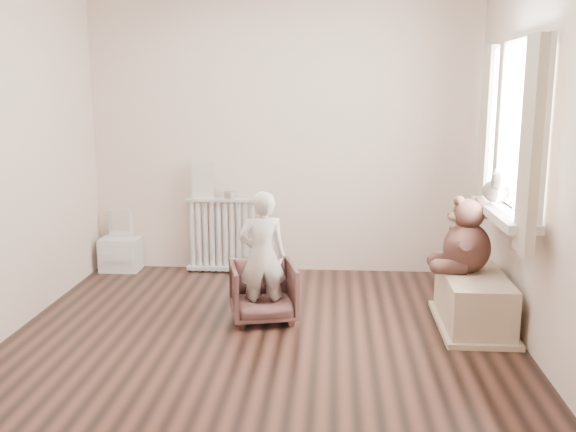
# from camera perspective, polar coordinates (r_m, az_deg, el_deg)

# --- Properties ---
(floor) EXTENTS (3.60, 3.60, 0.01)m
(floor) POSITION_cam_1_polar(r_m,az_deg,el_deg) (4.55, -2.34, -11.03)
(floor) COLOR black
(floor) RESTS_ON ground
(back_wall) EXTENTS (3.60, 0.02, 2.60)m
(back_wall) POSITION_cam_1_polar(r_m,az_deg,el_deg) (6.02, -0.50, 7.26)
(back_wall) COLOR white
(back_wall) RESTS_ON ground
(front_wall) EXTENTS (3.60, 0.02, 2.60)m
(front_wall) POSITION_cam_1_polar(r_m,az_deg,el_deg) (2.47, -7.28, 1.06)
(front_wall) COLOR white
(front_wall) RESTS_ON ground
(right_wall) EXTENTS (0.02, 3.60, 2.60)m
(right_wall) POSITION_cam_1_polar(r_m,az_deg,el_deg) (4.40, 21.57, 4.91)
(right_wall) COLOR white
(right_wall) RESTS_ON ground
(window) EXTENTS (0.03, 0.90, 1.10)m
(window) POSITION_cam_1_polar(r_m,az_deg,el_deg) (4.67, 20.15, 7.19)
(window) COLOR white
(window) RESTS_ON right_wall
(window_sill) EXTENTS (0.22, 1.10, 0.06)m
(window_sill) POSITION_cam_1_polar(r_m,az_deg,el_deg) (4.71, 18.62, 0.21)
(window_sill) COLOR silver
(window_sill) RESTS_ON right_wall
(curtain_left) EXTENTS (0.06, 0.26, 1.30)m
(curtain_left) POSITION_cam_1_polar(r_m,az_deg,el_deg) (4.09, 20.76, 5.80)
(curtain_left) COLOR beige
(curtain_left) RESTS_ON right_wall
(curtain_right) EXTENTS (0.06, 0.26, 1.30)m
(curtain_right) POSITION_cam_1_polar(r_m,az_deg,el_deg) (5.19, 17.23, 7.08)
(curtain_right) COLOR beige
(curtain_right) RESTS_ON right_wall
(radiator) EXTENTS (0.68, 0.13, 0.71)m
(radiator) POSITION_cam_1_polar(r_m,az_deg,el_deg) (6.11, -5.89, -1.38)
(radiator) COLOR silver
(radiator) RESTS_ON floor
(paper_doll) EXTENTS (0.20, 0.02, 0.34)m
(paper_doll) POSITION_cam_1_polar(r_m,az_deg,el_deg) (6.05, -7.59, 3.18)
(paper_doll) COLOR beige
(paper_doll) RESTS_ON radiator
(tin_a) EXTENTS (0.11, 0.11, 0.06)m
(tin_a) POSITION_cam_1_polar(r_m,az_deg,el_deg) (6.02, -5.21, 1.88)
(tin_a) COLOR #A59E8C
(tin_a) RESTS_ON radiator
(toy_vanity) EXTENTS (0.37, 0.26, 0.58)m
(toy_vanity) POSITION_cam_1_polar(r_m,az_deg,el_deg) (6.35, -14.69, -2.27)
(toy_vanity) COLOR silver
(toy_vanity) RESTS_ON floor
(armchair) EXTENTS (0.58, 0.59, 0.44)m
(armchair) POSITION_cam_1_polar(r_m,az_deg,el_deg) (4.86, -2.22, -6.75)
(armchair) COLOR #502E2A
(armchair) RESTS_ON floor
(child) EXTENTS (0.40, 0.31, 0.98)m
(child) POSITION_cam_1_polar(r_m,az_deg,el_deg) (4.73, -2.31, -3.62)
(child) COLOR silver
(child) RESTS_ON armchair
(toy_bench) EXTENTS (0.44, 0.84, 0.39)m
(toy_bench) POSITION_cam_1_polar(r_m,az_deg,el_deg) (4.93, 16.18, -7.25)
(toy_bench) COLOR beige
(toy_bench) RESTS_ON floor
(teddy_bear) EXTENTS (0.46, 0.36, 0.55)m
(teddy_bear) POSITION_cam_1_polar(r_m,az_deg,el_deg) (4.90, 15.67, -1.61)
(teddy_bear) COLOR #3A201A
(teddy_bear) RESTS_ON toy_bench
(plush_cat) EXTENTS (0.28, 0.34, 0.25)m
(plush_cat) POSITION_cam_1_polar(r_m,az_deg,el_deg) (4.90, 17.97, 2.20)
(plush_cat) COLOR #6C665D
(plush_cat) RESTS_ON window_sill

